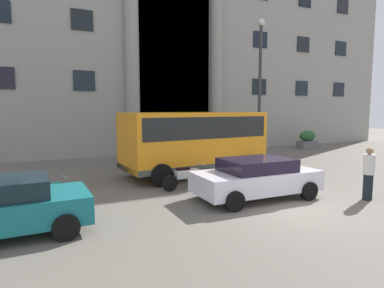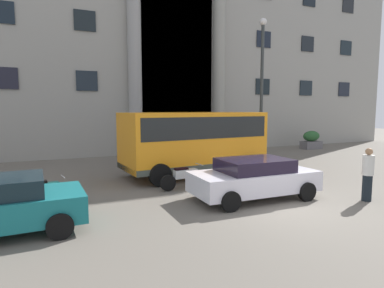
% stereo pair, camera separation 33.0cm
% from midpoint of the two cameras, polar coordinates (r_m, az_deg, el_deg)
% --- Properties ---
extents(ground_plane, '(80.00, 64.00, 0.12)m').
position_cam_midpoint_polar(ground_plane, '(10.69, 16.60, -10.78)').
color(ground_plane, '#645E54').
extents(office_building_facade, '(42.82, 9.68, 21.29)m').
position_cam_midpoint_polar(office_building_facade, '(27.18, -9.39, 22.42)').
color(office_building_facade, gray).
rests_on(office_building_facade, ground_plane).
extents(orange_minibus, '(6.59, 3.25, 2.85)m').
position_cam_midpoint_polar(orange_minibus, '(14.66, 1.07, 1.04)').
color(orange_minibus, orange).
rests_on(orange_minibus, ground_plane).
extents(bus_stop_sign, '(0.44, 0.08, 2.71)m').
position_cam_midpoint_polar(bus_stop_sign, '(18.45, 10.57, 1.93)').
color(bus_stop_sign, '#9A921A').
rests_on(bus_stop_sign, ground_plane).
extents(hedge_planter_entrance_left, '(1.52, 0.82, 1.36)m').
position_cam_midpoint_polar(hedge_planter_entrance_left, '(26.13, 20.50, 0.63)').
color(hedge_planter_entrance_left, slate).
rests_on(hedge_planter_entrance_left, ground_plane).
extents(hedge_planter_far_west, '(1.62, 0.87, 1.51)m').
position_cam_midpoint_polar(hedge_planter_far_west, '(20.70, 4.55, -0.15)').
color(hedge_planter_far_west, gray).
rests_on(hedge_planter_far_west, ground_plane).
extents(parked_sedan_far, '(4.25, 2.12, 1.35)m').
position_cam_midpoint_polar(parked_sedan_far, '(11.19, 11.64, -5.82)').
color(parked_sedan_far, silver).
rests_on(parked_sedan_far, ground_plane).
extents(scooter_by_planter, '(1.91, 0.58, 0.89)m').
position_cam_midpoint_polar(scooter_by_planter, '(11.05, -23.85, -7.74)').
color(scooter_by_planter, black).
rests_on(scooter_by_planter, ground_plane).
extents(motorcycle_near_kerb, '(2.07, 0.55, 0.89)m').
position_cam_midpoint_polar(motorcycle_near_kerb, '(12.30, -0.56, -5.78)').
color(motorcycle_near_kerb, black).
rests_on(motorcycle_near_kerb, ground_plane).
extents(motorcycle_far_end, '(1.95, 0.55, 0.89)m').
position_cam_midpoint_polar(motorcycle_far_end, '(14.29, 14.49, -4.31)').
color(motorcycle_far_end, black).
rests_on(motorcycle_far_end, ground_plane).
extents(pedestrian_woman_dark_dress, '(0.36, 0.36, 1.75)m').
position_cam_midpoint_polar(pedestrian_woman_dark_dress, '(12.17, 29.12, -4.67)').
color(pedestrian_woman_dark_dress, black).
rests_on(pedestrian_woman_dark_dress, ground_plane).
extents(lamppost_plaza_centre, '(0.40, 0.40, 8.01)m').
position_cam_midpoint_polar(lamppost_plaza_centre, '(19.17, 12.63, 10.92)').
color(lamppost_plaza_centre, '#323737').
rests_on(lamppost_plaza_centre, ground_plane).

